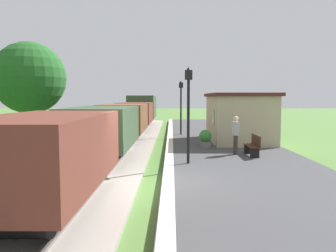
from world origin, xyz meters
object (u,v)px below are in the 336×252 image
potted_planter (205,139)px  tree_trackside_far (29,78)px  bench_near_hut (253,145)px  station_hut (239,117)px  bench_down_platform (221,126)px  freight_train (126,119)px  lamp_post_near (188,97)px  person_waiting (236,134)px  lamp_post_far (181,97)px

potted_planter → tree_trackside_far: (-9.35, 1.33, 3.10)m
bench_near_hut → potted_planter: 2.96m
station_hut → bench_down_platform: bearing=93.9°
freight_train → lamp_post_near: (3.54, -8.55, 1.34)m
bench_down_platform → person_waiting: person_waiting is taller
potted_planter → person_waiting: bearing=-59.7°
bench_near_hut → potted_planter: size_ratio=1.64×
potted_planter → freight_train: bearing=136.0°
freight_train → lamp_post_near: 9.35m
bench_down_platform → tree_trackside_far: 13.26m
bench_down_platform → lamp_post_near: lamp_post_near is taller
lamp_post_near → bench_down_platform: bearing=76.1°
bench_down_platform → potted_planter: (-1.86, -7.70, 0.00)m
bench_near_hut → tree_trackside_far: size_ratio=0.26×
bench_down_platform → potted_planter: size_ratio=1.64×
lamp_post_far → station_hut: bearing=-47.7°
bench_near_hut → lamp_post_near: bearing=-148.4°
station_hut → bench_near_hut: 5.22m
station_hut → lamp_post_near: lamp_post_near is taller
freight_train → person_waiting: size_ratio=19.06×
bench_down_platform → tree_trackside_far: (-11.21, -6.37, 3.11)m
lamp_post_near → tree_trackside_far: 9.97m
lamp_post_far → tree_trackside_far: size_ratio=0.64×
bench_down_platform → lamp_post_far: 3.82m
freight_train → tree_trackside_far: (-4.75, -3.11, 2.36)m
freight_train → lamp_post_far: bearing=28.9°
lamp_post_near → person_waiting: bearing=43.9°
lamp_post_far → potted_planter: bearing=-80.6°
freight_train → bench_down_platform: 7.28m
person_waiting → lamp_post_near: lamp_post_near is taller
lamp_post_near → potted_planter: bearing=75.5°
station_hut → lamp_post_far: bearing=132.3°
bench_near_hut → person_waiting: person_waiting is taller
bench_near_hut → potted_planter: bearing=128.9°
person_waiting → potted_planter: (-1.15, 1.98, -0.46)m
person_waiting → bench_down_platform: bearing=-97.6°
bench_down_platform → person_waiting: (-0.71, -9.67, 0.46)m
freight_train → person_waiting: 8.62m
tree_trackside_far → bench_down_platform: bearing=29.6°
person_waiting → lamp_post_near: size_ratio=0.46×
station_hut → lamp_post_far: size_ratio=1.57×
person_waiting → tree_trackside_far: tree_trackside_far is taller
lamp_post_far → bench_down_platform: bearing=24.0°
potted_planter → lamp_post_near: lamp_post_near is taller
bench_near_hut → lamp_post_far: bearing=108.6°
person_waiting → lamp_post_near: 3.47m
lamp_post_near → lamp_post_far: same height
potted_planter → tree_trackside_far: bearing=171.9°
freight_train → potted_planter: size_ratio=35.59×
lamp_post_far → tree_trackside_far: 9.77m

